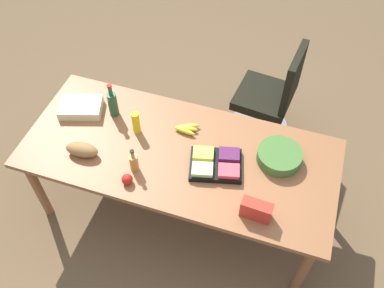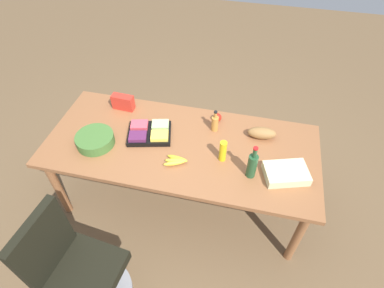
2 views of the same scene
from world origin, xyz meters
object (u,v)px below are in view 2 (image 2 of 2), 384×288
Objects in this scene: apple_red at (217,117)px; bread_loaf at (262,133)px; sheet_cake at (286,173)px; conference_table at (181,150)px; chip_bag_red at (123,102)px; wine_bottle at (252,165)px; salad_bowl at (95,140)px; fruit_platter at (149,132)px; dressing_bottle at (215,123)px; mustard_bottle at (223,151)px; office_chair at (79,274)px; banana_bunch at (176,161)px.

apple_red is 0.42m from bread_loaf.
conference_table is at bearing -9.71° from sheet_cake.
chip_bag_red is at bearing -4.48° from bread_loaf.
wine_bottle is 3.98× the size of apple_red.
bread_loaf is (-1.34, -0.39, 0.01)m from salad_bowl.
apple_red is at bearing -149.22° from fruit_platter.
dressing_bottle reaches higher than fruit_platter.
mustard_bottle is 0.63× the size of wine_bottle.
salad_bowl is at bearing 83.44° from chip_bag_red.
sheet_cake is (-0.26, -0.05, -0.08)m from wine_bottle.
fruit_platter is 0.45m from salad_bowl.
mustard_bottle is 0.95× the size of chip_bag_red.
bread_loaf is (-0.40, 0.12, 0.01)m from apple_red.
apple_red is 0.13m from dressing_bottle.
apple_red is at bearing -178.43° from chip_bag_red.
wine_bottle is at bearing 155.01° from mustard_bottle.
office_chair is at bearing 102.71° from salad_bowl.
conference_table is 0.72m from salad_bowl.
sheet_cake is (-0.49, 0.06, -0.06)m from mustard_bottle.
mustard_bottle reaches higher than banana_bunch.
bread_loaf is (-0.64, -0.23, 0.12)m from conference_table.
wine_bottle is at bearing -141.13° from office_chair.
salad_bowl is (0.94, 0.51, 0.01)m from apple_red.
wine_bottle is 0.92m from fruit_platter.
banana_bunch is at bearing 140.26° from chip_bag_red.
banana_bunch is at bearing 34.84° from bread_loaf.
chip_bag_red is at bearing -27.68° from conference_table.
conference_table is at bearing -114.47° from office_chair.
office_chair is at bearing 34.47° from sheet_cake.
apple_red is at bearing -90.91° from dressing_bottle.
chip_bag_red reaches higher than salad_bowl.
dressing_bottle is (0.12, -0.32, -0.02)m from mustard_bottle.
banana_bunch is at bearing 140.30° from fruit_platter.
sheet_cake is at bearing 162.16° from chip_bag_red.
dressing_bottle is (-0.23, -0.44, 0.05)m from banana_bunch.
wine_bottle is (-1.23, 0.53, 0.05)m from chip_bag_red.
office_chair is at bearing 62.89° from apple_red.
apple_red reaches higher than banana_bunch.
wine_bottle reaches higher than conference_table.
banana_bunch is 0.77× the size of bread_loaf.
chip_bag_red is 1.09× the size of banana_bunch.
fruit_platter is at bearing 30.78° from apple_red.
wine_bottle reaches higher than fruit_platter.
wine_bottle is (-0.23, 0.11, 0.02)m from mustard_bottle.
sheet_cake is at bearing 170.29° from conference_table.
apple_red is (0.35, -0.55, -0.08)m from wine_bottle.
wine_bottle is at bearing 10.70° from sheet_cake.
fruit_platter is 0.62m from apple_red.
mustard_bottle is at bearing -161.00° from banana_bunch.
dressing_bottle is at bearing -159.72° from fruit_platter.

